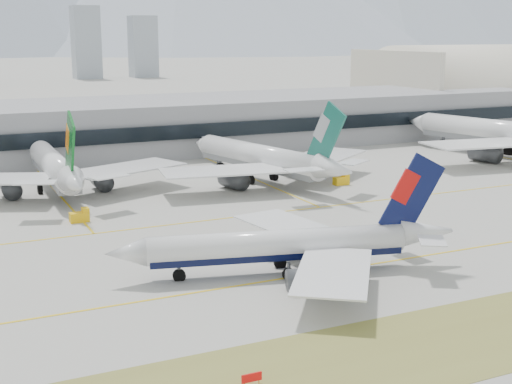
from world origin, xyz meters
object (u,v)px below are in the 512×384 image
widebody_cathay (265,159)px  hangar (480,118)px  widebody_china_air (506,134)px  terminal (125,127)px  taxiing_airliner (290,245)px  widebody_eva (56,169)px

widebody_cathay → hangar: size_ratio=0.63×
widebody_china_air → terminal: widebody_china_air is taller
taxiing_airliner → widebody_china_air: 119.91m
taxiing_airliner → widebody_china_air: size_ratio=0.77×
widebody_china_air → terminal: (-94.89, 55.08, 0.97)m
widebody_china_air → hangar: size_ratio=0.74×
taxiing_airliner → terminal: bearing=-79.8°
widebody_cathay → widebody_china_air: widebody_china_air is taller
taxiing_airliner → terminal: (7.13, 118.05, 3.28)m
taxiing_airliner → widebody_eva: widebody_eva is taller
widebody_eva → hangar: 195.78m
widebody_eva → widebody_china_air: size_ratio=0.86×
widebody_eva → hangar: size_ratio=0.63×
terminal → hangar: size_ratio=3.08×
widebody_china_air → terminal: 109.73m
taxiing_airliner → widebody_china_air: bearing=-134.7°
widebody_china_air → widebody_eva: bearing=72.9°
widebody_cathay → widebody_china_air: (77.14, 3.06, 0.95)m
taxiing_airliner → widebody_cathay: size_ratio=0.90×
widebody_china_air → terminal: bearing=45.7°
taxiing_airliner → widebody_eva: 72.54m
taxiing_airliner → hangar: bearing=-125.8°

